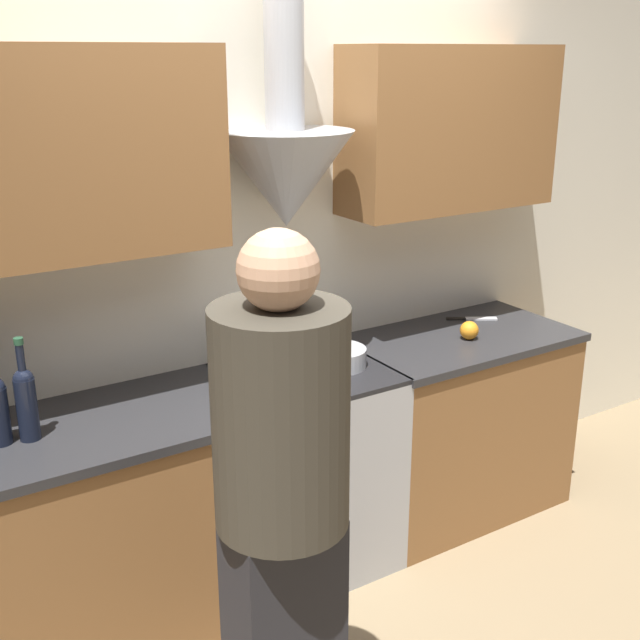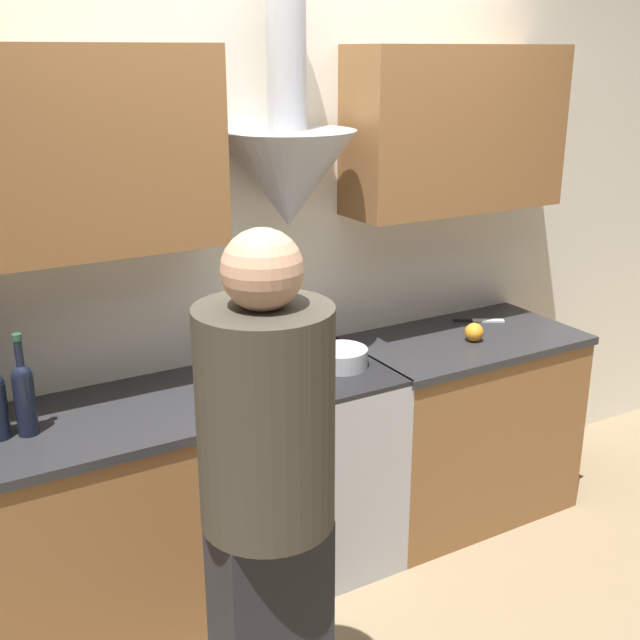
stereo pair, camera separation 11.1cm
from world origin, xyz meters
The scene contains 11 objects.
ground_plane centered at (0.00, 0.00, 0.00)m, with size 12.00×12.00×0.00m, color #847051.
wall_back centered at (-0.09, 0.62, 1.47)m, with size 8.40×0.54×2.60m.
counter_left centered at (-1.09, 0.36, 0.44)m, with size 1.57×0.62×0.88m.
counter_right centered at (0.83, 0.36, 0.44)m, with size 1.05×0.62×0.88m.
stove_range centered at (0.00, 0.36, 0.45)m, with size 0.64×0.60×0.88m.
wine_bottle_7 centered at (-1.10, 0.35, 1.03)m, with size 0.07×0.07×0.36m.
stock_pot centered at (-0.14, 0.38, 0.95)m, with size 0.23×0.23×0.13m.
mixing_bowl centered at (0.14, 0.33, 0.92)m, with size 0.23×0.23×0.08m.
orange_fruit centered at (0.82, 0.29, 0.93)m, with size 0.08×0.08×0.08m.
chefs_knife centered at (1.03, 0.49, 0.89)m, with size 0.23×0.15×0.01m.
person_foreground_left centered at (-0.65, -0.57, 0.95)m, with size 0.36×0.36×1.72m.
Camera 2 is at (-1.48, -2.29, 2.13)m, focal length 45.00 mm.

